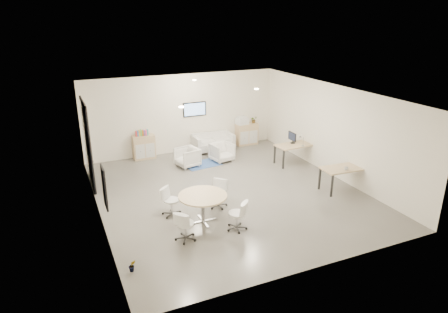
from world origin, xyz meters
TOP-DOWN VIEW (x-y plane):
  - room_shell at (0.00, 0.00)m, footprint 9.60×10.60m
  - glass_door at (-3.95, 2.51)m, footprint 0.09×1.90m
  - artwork at (-3.97, -1.60)m, footprint 0.05×0.54m
  - wall_tv at (0.50, 4.46)m, footprint 0.98×0.06m
  - ceiling_spots at (-0.20, 0.83)m, footprint 3.14×4.14m
  - sideboard_left at (-1.73, 4.25)m, footprint 0.85×0.44m
  - sideboard_right at (2.81, 4.25)m, footprint 0.94×0.46m
  - books at (-1.77, 4.26)m, footprint 0.49×0.14m
  - printer at (2.57, 4.25)m, footprint 0.53×0.47m
  - loveseat at (1.13, 4.08)m, footprint 1.70×0.88m
  - blue_rug at (0.12, 2.70)m, footprint 1.43×1.06m
  - armchair_left at (-0.44, 2.76)m, footprint 0.87×0.90m
  - armchair_right at (0.98, 2.77)m, footprint 0.89×0.86m
  - desk_rear at (3.41, 1.39)m, footprint 1.52×0.83m
  - desk_front at (3.51, -1.29)m, footprint 1.51×0.82m
  - monitor at (3.37, 1.54)m, footprint 0.20×0.50m
  - round_table at (-1.44, -1.47)m, footprint 1.34×1.34m
  - meeting_chairs at (-1.44, -1.47)m, footprint 2.29×2.29m
  - plant_cabinet at (3.13, 4.23)m, footprint 0.33×0.35m
  - plant_floor at (-3.70, -2.94)m, footprint 0.18×0.30m
  - cup at (3.42, -1.50)m, footprint 0.13×0.10m

SIDE VIEW (x-z plane):
  - blue_rug at x=0.12m, z-range 0.00..0.01m
  - plant_floor at x=-3.70m, z-range 0.00..0.13m
  - loveseat at x=1.13m, z-range 0.03..0.65m
  - armchair_left at x=-0.44m, z-range 0.00..0.79m
  - armchair_right at x=0.98m, z-range 0.00..0.79m
  - meeting_chairs at x=-1.44m, z-range 0.00..0.82m
  - sideboard_right at x=2.81m, z-range 0.00..0.94m
  - sideboard_left at x=-1.73m, z-range 0.00..0.95m
  - desk_front at x=3.51m, z-range 0.31..1.07m
  - desk_rear at x=3.41m, z-range 0.31..1.08m
  - round_table at x=-1.44m, z-range 0.32..1.14m
  - cup at x=3.42m, z-range 0.77..0.89m
  - monitor at x=3.37m, z-range 0.79..1.23m
  - plant_cabinet at x=3.13m, z-range 0.94..1.17m
  - books at x=-1.77m, z-range 0.95..1.17m
  - printer at x=2.57m, z-range 0.93..1.27m
  - glass_door at x=-3.95m, z-range 0.08..2.93m
  - artwork at x=-3.97m, z-range 1.03..2.07m
  - room_shell at x=0.00m, z-range -0.80..4.00m
  - wall_tv at x=0.50m, z-range 1.46..2.04m
  - ceiling_spots at x=-0.20m, z-range 3.17..3.20m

